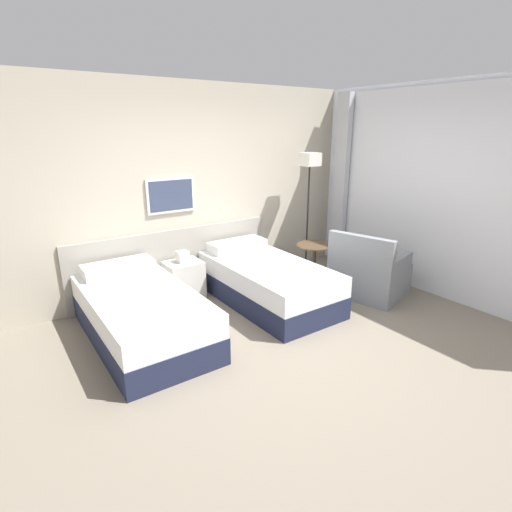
{
  "coord_description": "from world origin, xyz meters",
  "views": [
    {
      "loc": [
        -2.37,
        -2.71,
        2.13
      ],
      "look_at": [
        0.24,
        1.02,
        0.67
      ],
      "focal_mm": 28.0,
      "sensor_mm": 36.0,
      "label": 1
    }
  ],
  "objects_px": {
    "floor_lamp": "(309,174)",
    "side_table": "(314,256)",
    "bed_near_window": "(267,281)",
    "bed_near_door": "(142,314)",
    "nightstand": "(184,279)",
    "armchair": "(368,275)"
  },
  "relations": [
    {
      "from": "bed_near_window",
      "to": "side_table",
      "type": "height_order",
      "value": "bed_near_window"
    },
    {
      "from": "bed_near_window",
      "to": "floor_lamp",
      "type": "height_order",
      "value": "floor_lamp"
    },
    {
      "from": "bed_near_door",
      "to": "floor_lamp",
      "type": "bearing_deg",
      "value": 11.22
    },
    {
      "from": "nightstand",
      "to": "armchair",
      "type": "distance_m",
      "value": 2.42
    },
    {
      "from": "bed_near_door",
      "to": "floor_lamp",
      "type": "distance_m",
      "value": 3.11
    },
    {
      "from": "nightstand",
      "to": "floor_lamp",
      "type": "relative_size",
      "value": 0.35
    },
    {
      "from": "bed_near_door",
      "to": "nightstand",
      "type": "relative_size",
      "value": 3.0
    },
    {
      "from": "floor_lamp",
      "to": "nightstand",
      "type": "bearing_deg",
      "value": 175.52
    },
    {
      "from": "floor_lamp",
      "to": "side_table",
      "type": "xyz_separation_m",
      "value": [
        -0.27,
        -0.46,
        -1.09
      ]
    },
    {
      "from": "bed_near_window",
      "to": "bed_near_door",
      "type": "bearing_deg",
      "value": 180.0
    },
    {
      "from": "bed_near_window",
      "to": "side_table",
      "type": "bearing_deg",
      "value": 5.76
    },
    {
      "from": "side_table",
      "to": "armchair",
      "type": "relative_size",
      "value": 0.57
    },
    {
      "from": "bed_near_door",
      "to": "side_table",
      "type": "bearing_deg",
      "value": 2.04
    },
    {
      "from": "nightstand",
      "to": "armchair",
      "type": "xyz_separation_m",
      "value": [
        2.04,
        -1.31,
        0.02
      ]
    },
    {
      "from": "floor_lamp",
      "to": "armchair",
      "type": "height_order",
      "value": "floor_lamp"
    },
    {
      "from": "nightstand",
      "to": "armchair",
      "type": "height_order",
      "value": "armchair"
    },
    {
      "from": "bed_near_door",
      "to": "bed_near_window",
      "type": "distance_m",
      "value": 1.64
    },
    {
      "from": "nightstand",
      "to": "bed_near_window",
      "type": "bearing_deg",
      "value": -40.96
    },
    {
      "from": "floor_lamp",
      "to": "bed_near_window",
      "type": "bearing_deg",
      "value": -154.48
    },
    {
      "from": "bed_near_door",
      "to": "side_table",
      "type": "relative_size",
      "value": 3.24
    },
    {
      "from": "floor_lamp",
      "to": "side_table",
      "type": "distance_m",
      "value": 1.21
    },
    {
      "from": "nightstand",
      "to": "bed_near_door",
      "type": "bearing_deg",
      "value": -139.04
    }
  ]
}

